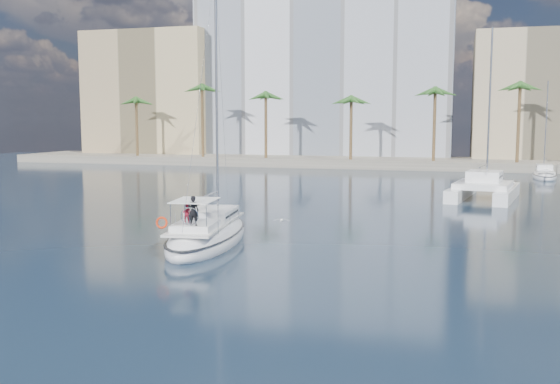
% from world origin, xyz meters
% --- Properties ---
extents(ground, '(160.00, 160.00, 0.00)m').
position_xyz_m(ground, '(0.00, 0.00, 0.00)').
color(ground, black).
rests_on(ground, ground).
extents(quay, '(120.00, 14.00, 1.20)m').
position_xyz_m(quay, '(0.00, 61.00, 0.60)').
color(quay, gray).
rests_on(quay, ground).
extents(building_modern, '(42.00, 16.00, 28.00)m').
position_xyz_m(building_modern, '(-12.00, 73.00, 14.00)').
color(building_modern, silver).
rests_on(building_modern, ground).
extents(building_tan_left, '(22.00, 14.00, 22.00)m').
position_xyz_m(building_tan_left, '(-42.00, 69.00, 11.00)').
color(building_tan_left, tan).
rests_on(building_tan_left, ground).
extents(building_beige, '(20.00, 14.00, 20.00)m').
position_xyz_m(building_beige, '(22.00, 70.00, 10.00)').
color(building_beige, tan).
rests_on(building_beige, ground).
extents(palm_left, '(3.60, 3.60, 12.30)m').
position_xyz_m(palm_left, '(-34.00, 57.00, 10.28)').
color(palm_left, brown).
rests_on(palm_left, ground).
extents(palm_centre, '(3.60, 3.60, 12.30)m').
position_xyz_m(palm_centre, '(0.00, 57.00, 10.28)').
color(palm_centre, brown).
rests_on(palm_centre, ground).
extents(main_sloop, '(4.84, 11.48, 16.54)m').
position_xyz_m(main_sloop, '(-3.82, -0.59, 0.51)').
color(main_sloop, white).
rests_on(main_sloop, ground).
extents(catamaran, '(6.84, 10.98, 15.16)m').
position_xyz_m(catamaran, '(12.15, 24.62, 1.10)').
color(catamaran, white).
rests_on(catamaran, ground).
extents(seagull, '(1.06, 0.46, 0.20)m').
position_xyz_m(seagull, '(-0.33, 2.64, 1.01)').
color(seagull, silver).
rests_on(seagull, ground).
extents(moored_yacht_a, '(3.37, 9.52, 11.90)m').
position_xyz_m(moored_yacht_a, '(20.00, 47.00, 0.00)').
color(moored_yacht_a, white).
rests_on(moored_yacht_a, ground).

